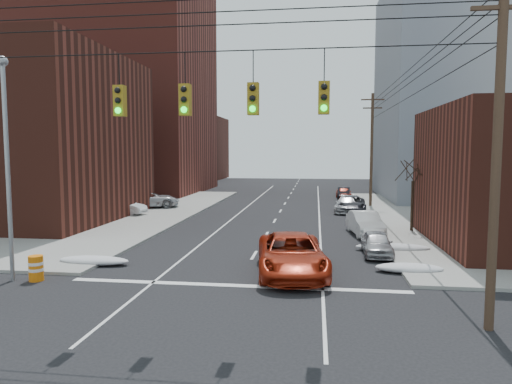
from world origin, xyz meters
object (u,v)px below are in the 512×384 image
(parked_car_d, at_px, (347,205))
(lot_car_d, at_px, (50,207))
(parked_car_e, at_px, (344,193))
(lot_car_a, at_px, (124,207))
(parked_car_a, at_px, (377,243))
(lot_car_c, at_px, (35,211))
(construction_barrel, at_px, (36,268))
(parked_car_b, at_px, (365,223))
(parked_car_c, at_px, (352,204))
(red_pickup, at_px, (292,254))
(lot_car_b, at_px, (149,199))
(parked_car_f, at_px, (344,193))

(parked_car_d, relative_size, lot_car_d, 1.18)
(parked_car_e, xyz_separation_m, lot_car_a, (-19.28, -16.87, 0.13))
(parked_car_a, bearing_deg, lot_car_d, 158.23)
(parked_car_e, relative_size, lot_car_c, 0.72)
(parked_car_e, distance_m, lot_car_c, 32.48)
(lot_car_d, xyz_separation_m, construction_barrel, (10.11, -17.32, -0.30))
(lot_car_c, bearing_deg, construction_barrel, -138.78)
(parked_car_a, relative_size, parked_car_b, 0.80)
(parked_car_e, distance_m, construction_barrel, 38.81)
(parked_car_c, xyz_separation_m, lot_car_a, (-19.28, -4.89, 0.06))
(parked_car_c, bearing_deg, parked_car_b, -86.27)
(lot_car_d, bearing_deg, construction_barrel, -127.05)
(parked_car_c, bearing_deg, lot_car_c, -155.46)
(parked_car_c, relative_size, lot_car_a, 1.35)
(red_pickup, bearing_deg, parked_car_e, 75.61)
(parked_car_d, bearing_deg, lot_car_d, -158.31)
(parked_car_c, bearing_deg, construction_barrel, -118.26)
(parked_car_b, bearing_deg, lot_car_b, 141.72)
(red_pickup, bearing_deg, lot_car_b, 117.39)
(parked_car_b, bearing_deg, lot_car_c, 167.76)
(red_pickup, xyz_separation_m, lot_car_d, (-20.76, 14.82, -0.03))
(parked_car_b, bearing_deg, parked_car_c, 82.33)
(lot_car_d, distance_m, construction_barrel, 20.06)
(parked_car_b, relative_size, lot_car_a, 1.20)
(parked_car_a, distance_m, lot_car_b, 25.35)
(parked_car_d, height_order, lot_car_d, lot_car_d)
(parked_car_c, height_order, lot_car_b, lot_car_b)
(parked_car_c, height_order, lot_car_d, lot_car_d)
(parked_car_d, bearing_deg, construction_barrel, -114.28)
(red_pickup, distance_m, parked_car_d, 21.58)
(parked_car_f, bearing_deg, parked_car_e, -85.72)
(parked_car_e, bearing_deg, red_pickup, -101.13)
(parked_car_e, distance_m, lot_car_d, 31.11)
(red_pickup, distance_m, parked_car_c, 21.77)
(parked_car_e, distance_m, parked_car_f, 0.17)
(parked_car_a, relative_size, parked_car_e, 0.96)
(parked_car_c, xyz_separation_m, parked_car_e, (0.00, 11.98, -0.07))
(parked_car_a, xyz_separation_m, lot_car_d, (-25.01, 10.56, 0.22))
(parked_car_f, distance_m, lot_car_a, 25.73)
(lot_car_a, xyz_separation_m, lot_car_d, (-5.73, -1.64, 0.06))
(parked_car_b, height_order, parked_car_c, parked_car_b)
(parked_car_c, bearing_deg, lot_car_b, -175.87)
(parked_car_e, height_order, parked_car_f, parked_car_e)
(parked_car_f, height_order, lot_car_d, lot_car_d)
(parked_car_e, relative_size, lot_car_d, 0.94)
(construction_barrel, bearing_deg, parked_car_d, 58.68)
(red_pickup, bearing_deg, construction_barrel, -173.91)
(lot_car_a, relative_size, lot_car_b, 0.69)
(parked_car_c, distance_m, lot_car_a, 19.89)
(parked_car_f, xyz_separation_m, lot_car_b, (-18.84, -12.28, 0.29))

